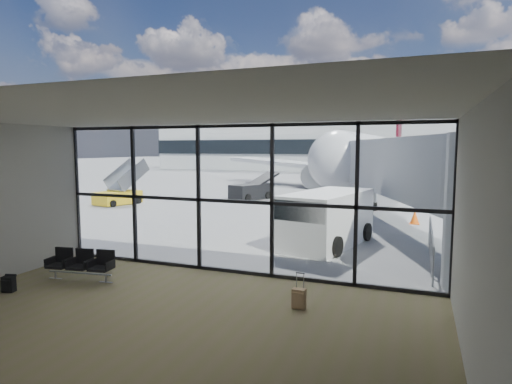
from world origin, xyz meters
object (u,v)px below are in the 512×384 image
Objects in this scene: service_van at (326,218)px; backpack at (8,284)px; suitcase at (299,298)px; belt_loader at (252,190)px; airliner at (379,157)px; seating_row at (82,263)px; mobile_stairs at (119,196)px.

backpack is at bearing -115.96° from service_van.
belt_loader is (-9.10, 19.95, 0.39)m from suitcase.
suitcase reaches higher than backpack.
suitcase is 0.19× the size of belt_loader.
airliner reaches higher than service_van.
seating_row is 2.33× the size of suitcase.
service_van is 15.52m from belt_loader.
mobile_stairs reaches higher than service_van.
service_van is 1.37× the size of mobile_stairs.
mobile_stairs is (-15.62, 7.14, -0.49)m from service_van.
mobile_stairs reaches higher than seating_row.
service_van is (0.35, -26.20, -1.89)m from airliner.
backpack is 35.32m from airliner.
airliner is 26.27m from service_van.
mobile_stairs reaches higher than backpack.
airliner is 8.51× the size of belt_loader.
backpack is 0.09× the size of service_van.
seating_row is 0.45× the size of belt_loader.
mobile_stairs is at bearing 105.53° from backpack.
seating_row is 0.39× the size of service_van.
belt_loader is 9.44m from mobile_stairs.
backpack is at bearing -97.00° from airliner.
service_van is at bearing -35.67° from belt_loader.
airliner is at bearing 93.43° from suitcase.
mobile_stairs is at bearing -125.38° from airliner.
mobile_stairs is at bearing 167.71° from service_van.
belt_loader reaches higher than suitcase.
belt_loader is at bearing 89.07° from seating_row.
mobile_stairs is (-15.27, -19.05, -2.37)m from airliner.
backpack is 21.63m from belt_loader.
backpack is at bearing -63.66° from belt_loader.
backpack is 0.12× the size of mobile_stairs.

